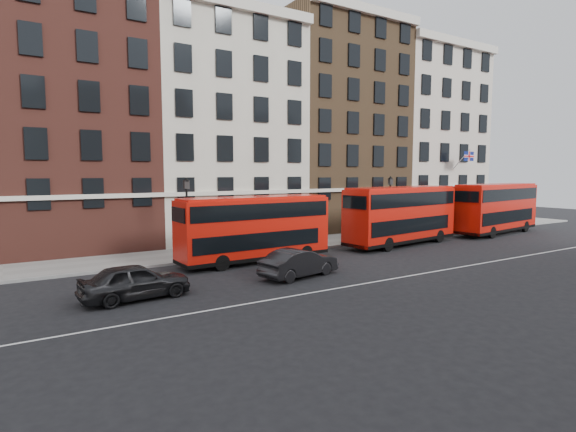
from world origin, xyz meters
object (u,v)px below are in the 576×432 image
car_rear (135,281)px  car_front (299,263)px  traffic_light (464,207)px  bus_d (496,207)px  bus_b (255,227)px  bus_c (401,214)px

car_rear → car_front: 8.81m
car_front → traffic_light: size_ratio=1.47×
traffic_light → car_front: bearing=-163.2°
bus_d → car_front: size_ratio=2.39×
traffic_light → bus_b: bearing=-174.4°
car_rear → traffic_light: (32.71, 6.94, 1.61)m
car_rear → car_front: (8.81, -0.27, -0.05)m
bus_d → car_front: (-25.45, -4.86, -1.74)m
car_rear → bus_b: bearing=-66.9°
car_front → bus_b: bearing=-8.8°
bus_d → traffic_light: bus_d is taller
bus_c → bus_b: bearing=172.6°
bus_b → car_rear: size_ratio=2.09×
bus_b → car_front: (0.24, -4.86, -1.50)m
bus_b → bus_c: (13.16, -0.00, 0.21)m
car_rear → bus_c: bearing=-83.1°
car_rear → car_front: bearing=-96.8°
car_front → traffic_light: (23.90, 7.21, 1.66)m
bus_d → car_rear: size_ratio=2.34×
car_front → car_rear: bearing=76.6°
bus_c → car_front: bus_c is taller
bus_c → traffic_light: bus_c is taller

